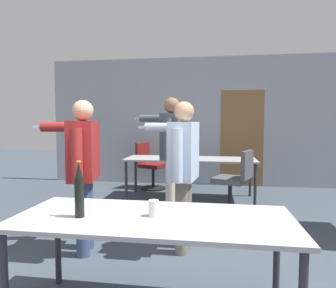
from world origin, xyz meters
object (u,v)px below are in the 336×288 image
Objects in this scene: person_left_plaid at (83,163)px; office_chair_near_pushed at (150,167)px; person_far_watching at (171,145)px; drink_cup at (154,208)px; person_center_tall at (182,162)px; beer_bottle at (79,191)px; office_chair_far_right at (235,183)px.

person_left_plaid reaches higher than office_chair_near_pushed.
person_far_watching is 2.36m from drink_cup.
person_left_plaid is 1.04m from person_center_tall.
person_center_tall is at bearing 40.03° from office_chair_near_pushed.
drink_cup is (-0.08, -1.15, -0.16)m from person_center_tall.
beer_bottle is (-0.29, -2.42, -0.13)m from person_far_watching.
person_far_watching reaches higher than person_center_tall.
person_left_plaid is 2.43m from office_chair_far_right.
office_chair_far_right is 8.53× the size of drink_cup.
beer_bottle is 3.45× the size of drink_cup.
person_far_watching is 2.44m from beer_bottle.
person_far_watching is 15.53× the size of drink_cup.
person_center_tall reaches higher than office_chair_near_pushed.
office_chair_far_right is 2.14m from office_chair_near_pushed.
person_far_watching reaches higher than drink_cup.
person_far_watching reaches higher than person_left_plaid.
person_center_tall is 1.68× the size of office_chair_near_pushed.
office_chair_near_pushed is at bearing 25.45° from person_far_watching.
office_chair_far_right is at bearing -16.38° from person_center_tall.
drink_cup is (-0.74, -2.63, 0.33)m from office_chair_far_right.
person_left_plaid is 1.68× the size of office_chair_far_right.
person_far_watching is at bearing 43.16° from office_chair_near_pushed.
person_center_tall is at bearing 65.04° from beer_bottle.
person_left_plaid is at bearing 108.99° from person_center_tall.
person_far_watching reaches higher than beer_bottle.
person_center_tall is 1.16m from drink_cup.
person_left_plaid is 14.35× the size of drink_cup.
office_chair_far_right is at bearing -56.08° from person_left_plaid.
person_center_tall reaches higher than drink_cup.
person_left_plaid is (-0.73, -1.39, -0.08)m from person_far_watching.
person_far_watching reaches higher than office_chair_near_pushed.
person_left_plaid is 3.13m from office_chair_near_pushed.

